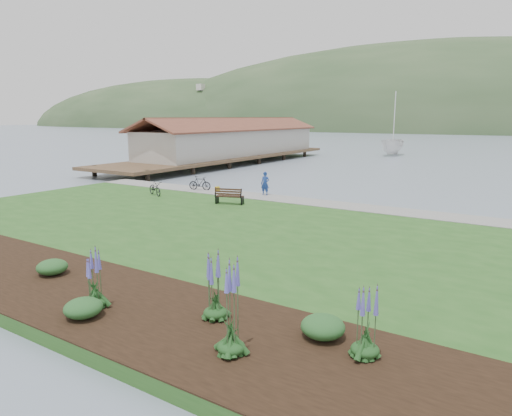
{
  "coord_description": "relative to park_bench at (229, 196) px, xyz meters",
  "views": [
    {
      "loc": [
        12.41,
        -17.79,
        5.48
      ],
      "look_at": [
        1.14,
        -0.2,
        1.3
      ],
      "focal_mm": 32.0,
      "sensor_mm": 36.0,
      "label": 1
    }
  ],
  "objects": [
    {
      "name": "echium_1",
      "position": [
        8.95,
        -12.92,
        0.38
      ],
      "size": [
        0.62,
        0.62,
        1.98
      ],
      "color": "#163D17",
      "rests_on": "garden_bed"
    },
    {
      "name": "echium_3",
      "position": [
        12.8,
        -12.69,
        0.31
      ],
      "size": [
        0.62,
        0.62,
        1.92
      ],
      "color": "#163D17",
      "rests_on": "garden_bed"
    },
    {
      "name": "bicycle_b",
      "position": [
        -4.86,
        3.17,
        -0.01
      ],
      "size": [
        0.9,
        1.69,
        0.98
      ],
      "primitive_type": "imported",
      "rotation": [
        0.0,
        0.0,
        1.85
      ],
      "color": "black",
      "rests_on": "lawn"
    },
    {
      "name": "ground",
      "position": [
        3.26,
        -3.71,
        -0.9
      ],
      "size": [
        600.0,
        600.0,
        0.0
      ],
      "primitive_type": "plane",
      "color": "slate",
      "rests_on": "ground"
    },
    {
      "name": "bicycle_a",
      "position": [
        -5.95,
        -0.1,
        -0.04
      ],
      "size": [
        1.25,
        1.86,
        0.92
      ],
      "primitive_type": "imported",
      "rotation": [
        0.0,
        0.0,
        1.17
      ],
      "color": "black",
      "rests_on": "lawn"
    },
    {
      "name": "shrub_2",
      "position": [
        11.67,
        -12.38,
        -0.2
      ],
      "size": [
        1.03,
        1.03,
        0.52
      ],
      "primitive_type": "ellipsoid",
      "color": "#1E4C21",
      "rests_on": "garden_bed"
    },
    {
      "name": "shoreline_path",
      "position": [
        3.26,
        3.19,
        -0.49
      ],
      "size": [
        34.0,
        2.2,
        0.03
      ],
      "primitive_type": "cube",
      "color": "gray",
      "rests_on": "lawn"
    },
    {
      "name": "park_bench",
      "position": [
        0.0,
        0.0,
        0.0
      ],
      "size": [
        1.76,
        1.14,
        1.01
      ],
      "rotation": [
        0.0,
        0.0,
        0.32
      ],
      "color": "black",
      "rests_on": "lawn"
    },
    {
      "name": "person",
      "position": [
        0.17,
        3.79,
        0.41
      ],
      "size": [
        0.73,
        0.56,
        1.83
      ],
      "primitive_type": "imported",
      "rotation": [
        0.0,
        0.0,
        0.17
      ],
      "color": "navy",
      "rests_on": "lawn"
    },
    {
      "name": "shrub_1",
      "position": [
        6.04,
        -14.69,
        -0.22
      ],
      "size": [
        0.97,
        0.97,
        0.49
      ],
      "primitive_type": "ellipsoid",
      "color": "#1E4C21",
      "rests_on": "garden_bed"
    },
    {
      "name": "lawn",
      "position": [
        3.26,
        -5.71,
        -0.7
      ],
      "size": [
        34.0,
        20.0,
        0.4
      ],
      "primitive_type": "cube",
      "color": "#25521D",
      "rests_on": "ground"
    },
    {
      "name": "echium_2",
      "position": [
        10.32,
        -14.15,
        0.47
      ],
      "size": [
        0.62,
        0.62,
        2.29
      ],
      "color": "#163D17",
      "rests_on": "garden_bed"
    },
    {
      "name": "shrub_0",
      "position": [
        2.43,
        -13.16,
        -0.22
      ],
      "size": [
        0.98,
        0.98,
        0.49
      ],
      "primitive_type": "ellipsoid",
      "color": "#1E4C21",
      "rests_on": "garden_bed"
    },
    {
      "name": "sailboat",
      "position": [
        -3.41,
        44.87,
        -0.9
      ],
      "size": [
        11.1,
        11.3,
        28.84
      ],
      "primitive_type": "imported",
      "rotation": [
        0.0,
        0.0,
        -0.01
      ],
      "color": "silver",
      "rests_on": "ground"
    },
    {
      "name": "pannier",
      "position": [
        -3.55,
        3.49,
        -0.34
      ],
      "size": [
        0.3,
        0.35,
        0.32
      ],
      "primitive_type": "cube",
      "rotation": [
        0.0,
        0.0,
        -0.42
      ],
      "color": "gold",
      "rests_on": "lawn"
    },
    {
      "name": "garden_bed",
      "position": [
        6.26,
        -13.51,
        -0.48
      ],
      "size": [
        24.0,
        4.4,
        0.04
      ],
      "primitive_type": "cube",
      "color": "black",
      "rests_on": "lawn"
    },
    {
      "name": "echium_0",
      "position": [
        5.8,
        -14.12,
        0.28
      ],
      "size": [
        0.62,
        0.62,
        1.78
      ],
      "color": "#163D17",
      "rests_on": "garden_bed"
    },
    {
      "name": "pier_pavilion",
      "position": [
        -16.74,
        23.81,
        1.74
      ],
      "size": [
        8.0,
        36.0,
        5.4
      ],
      "color": "#4C3826",
      "rests_on": "ground"
    }
  ]
}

